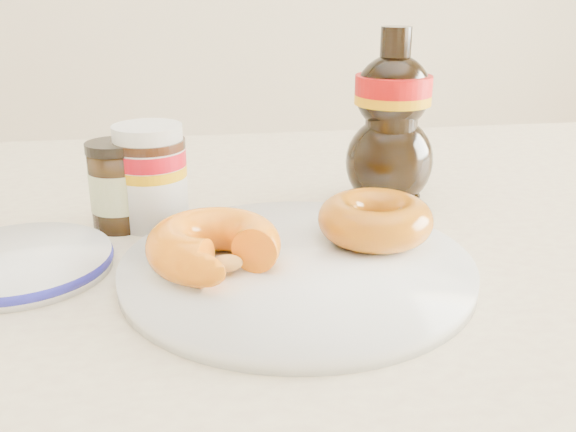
{
  "coord_description": "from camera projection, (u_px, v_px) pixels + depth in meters",
  "views": [
    {
      "loc": [
        -0.1,
        -0.46,
        0.99
      ],
      "look_at": [
        -0.02,
        0.07,
        0.79
      ],
      "focal_mm": 40.0,
      "sensor_mm": 36.0,
      "label": 1
    }
  ],
  "objects": [
    {
      "name": "donut_bitten",
      "position": [
        214.0,
        245.0,
        0.52
      ],
      "size": [
        0.14,
        0.14,
        0.04
      ],
      "primitive_type": "torus",
      "rotation": [
        0.0,
        0.0,
        -0.43
      ],
      "color": "orange",
      "rests_on": "plate"
    },
    {
      "name": "syrup_bottle",
      "position": [
        392.0,
        118.0,
        0.69
      ],
      "size": [
        0.11,
        0.09,
        0.19
      ],
      "primitive_type": null,
      "rotation": [
        0.0,
        0.0,
        0.12
      ],
      "color": "black",
      "rests_on": "dining_table"
    },
    {
      "name": "nutella_jar",
      "position": [
        150.0,
        172.0,
        0.64
      ],
      "size": [
        0.07,
        0.07,
        0.1
      ],
      "rotation": [
        0.0,
        0.0,
        -0.04
      ],
      "color": "white",
      "rests_on": "dining_table"
    },
    {
      "name": "dining_table",
      "position": [
        302.0,
        315.0,
        0.65
      ],
      "size": [
        1.4,
        0.9,
        0.75
      ],
      "color": "#F5E8BA",
      "rests_on": "ground"
    },
    {
      "name": "plate",
      "position": [
        297.0,
        267.0,
        0.54
      ],
      "size": [
        0.3,
        0.3,
        0.01
      ],
      "color": "white",
      "rests_on": "dining_table"
    },
    {
      "name": "donut_whole",
      "position": [
        375.0,
        219.0,
        0.57
      ],
      "size": [
        0.13,
        0.13,
        0.04
      ],
      "primitive_type": "torus",
      "rotation": [
        0.0,
        0.0,
        -0.3
      ],
      "color": "#9D590A",
      "rests_on": "plate"
    },
    {
      "name": "dark_jar",
      "position": [
        117.0,
        186.0,
        0.63
      ],
      "size": [
        0.05,
        0.05,
        0.09
      ],
      "rotation": [
        0.0,
        0.0,
        -0.33
      ],
      "color": "black",
      "rests_on": "dining_table"
    },
    {
      "name": "blue_rim_saucer",
      "position": [
        20.0,
        262.0,
        0.55
      ],
      "size": [
        0.16,
        0.16,
        0.02
      ],
      "color": "white",
      "rests_on": "dining_table"
    }
  ]
}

